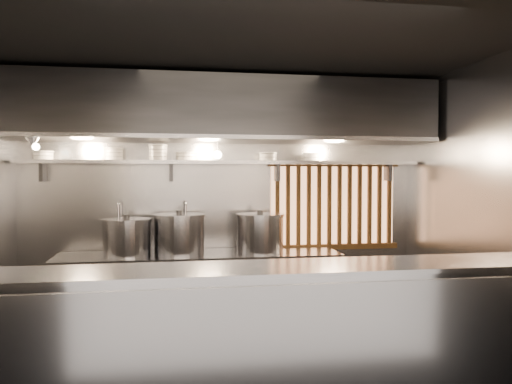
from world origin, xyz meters
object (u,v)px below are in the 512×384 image
object	(u,v)px
heat_lamp	(33,141)
stock_pot_right	(260,233)
pendant_bulb	(218,155)
stock_pot_mid	(179,234)
stock_pot_left	(127,237)

from	to	relation	value
heat_lamp	stock_pot_right	xyz separation A→B (m)	(2.25, 0.26, -0.96)
pendant_bulb	stock_pot_right	bearing A→B (deg)	-10.85
heat_lamp	stock_pot_mid	distance (m)	1.71
stock_pot_mid	pendant_bulb	bearing A→B (deg)	4.63
stock_pot_mid	stock_pot_right	xyz separation A→B (m)	(0.87, -0.05, -0.00)
stock_pot_left	stock_pot_mid	world-z (taller)	stock_pot_mid
heat_lamp	stock_pot_mid	world-z (taller)	heat_lamp
heat_lamp	stock_pot_right	size ratio (longest dim) A/B	0.50
stock_pot_left	stock_pot_right	xyz separation A→B (m)	(1.41, -0.00, 0.02)
heat_lamp	stock_pot_left	bearing A→B (deg)	17.51
stock_pot_mid	stock_pot_right	distance (m)	0.87
heat_lamp	stock_pot_mid	xyz separation A→B (m)	(1.38, 0.32, -0.95)
pendant_bulb	stock_pot_right	world-z (taller)	pendant_bulb
pendant_bulb	stock_pot_left	xyz separation A→B (m)	(-0.96, -0.09, -0.87)
heat_lamp	stock_pot_right	world-z (taller)	heat_lamp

